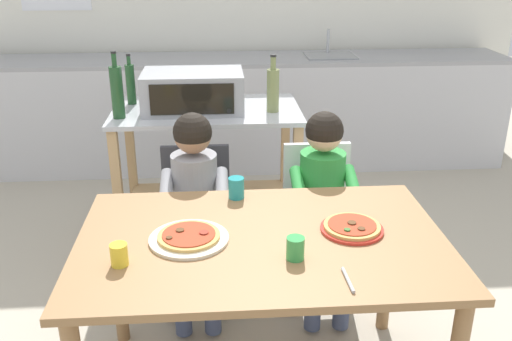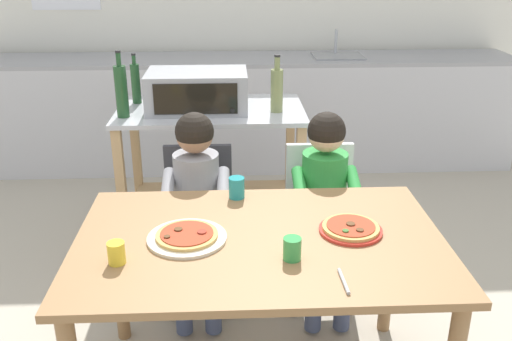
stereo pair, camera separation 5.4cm
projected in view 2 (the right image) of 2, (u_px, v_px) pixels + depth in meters
The scene contains 18 objects.
ground_plane at pixel (249, 247), 3.48m from camera, with size 12.07×12.07×0.00m, color #B7AD99.
kitchen_counter at pixel (243, 112), 4.66m from camera, with size 4.45×0.60×1.11m.
kitchen_island_cart at pixel (212, 157), 3.26m from camera, with size 1.05×0.61×0.89m.
toaster_oven at pixel (197, 91), 3.08m from camera, with size 0.55×0.37×0.22m.
bottle_squat_spirits at pixel (277, 89), 3.04m from camera, with size 0.07×0.07×0.31m.
bottle_brown_beer at pixel (136, 83), 3.21m from camera, with size 0.05×0.05×0.29m.
bottle_slim_sauce at pixel (121, 90), 2.94m from camera, with size 0.07×0.07×0.36m.
dining_table at pixel (260, 260), 2.12m from camera, with size 1.38×0.88×0.74m.
dining_chair_left at pixel (199, 215), 2.83m from camera, with size 0.36×0.36×0.81m.
dining_chair_right at pixel (320, 213), 2.85m from camera, with size 0.36×0.36×0.81m.
child_in_grey_shirt at pixel (196, 194), 2.65m from camera, with size 0.32×0.42×1.02m.
child_in_green_shirt at pixel (326, 192), 2.67m from camera, with size 0.32×0.42×1.01m.
pizza_plate_cream at pixel (187, 237), 2.06m from camera, with size 0.30×0.30×0.03m.
pizza_plate_red_rimmed at pixel (351, 229), 2.12m from camera, with size 0.24×0.24×0.03m.
drinking_cup_yellow at pixel (116, 253), 1.90m from camera, with size 0.06×0.06×0.08m, color yellow.
drinking_cup_teal at pixel (237, 188), 2.40m from camera, with size 0.07×0.07×0.09m, color teal.
drinking_cup_green at pixel (292, 249), 1.93m from camera, with size 0.06×0.06×0.08m, color green.
serving_spoon at pixel (344, 281), 1.80m from camera, with size 0.01×0.01×0.14m, color #B7BABF.
Camera 2 is at (-0.10, -1.83, 1.76)m, focal length 39.05 mm.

